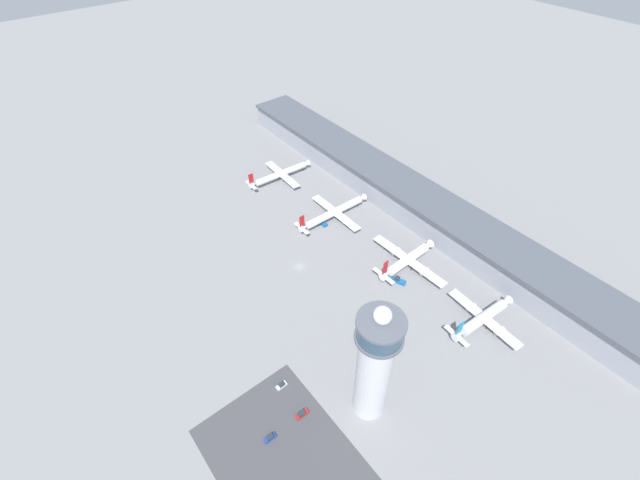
# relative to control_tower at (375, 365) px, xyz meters

# --- Properties ---
(ground_plane) EXTENTS (1000.00, 1000.00, 0.00)m
(ground_plane) POSITION_rel_control_tower_xyz_m (-68.30, 20.71, -26.28)
(ground_plane) COLOR gray
(terminal_building) EXTENTS (253.81, 25.00, 14.89)m
(terminal_building) POSITION_rel_control_tower_xyz_m (-68.30, 90.71, -18.74)
(terminal_building) COLOR #9399A3
(terminal_building) RESTS_ON ground
(control_tower) EXTENTS (14.37, 14.37, 53.63)m
(control_tower) POSITION_rel_control_tower_xyz_m (0.00, 0.00, 0.00)
(control_tower) COLOR silver
(control_tower) RESTS_ON ground
(parking_lot_surface) EXTENTS (64.00, 40.00, 0.01)m
(parking_lot_surface) POSITION_rel_control_tower_xyz_m (1.48, -33.06, -26.28)
(parking_lot_surface) COLOR #424247
(parking_lot_surface) RESTS_ON ground
(airplane_gate_alpha) EXTENTS (31.23, 40.13, 11.22)m
(airplane_gate_alpha) POSITION_rel_control_tower_xyz_m (-131.28, 53.75, -22.52)
(airplane_gate_alpha) COLOR white
(airplane_gate_alpha) RESTS_ON ground
(airplane_gate_bravo) EXTENTS (34.79, 43.05, 11.87)m
(airplane_gate_bravo) POSITION_rel_control_tower_xyz_m (-85.14, 55.43, -22.37)
(airplane_gate_bravo) COLOR white
(airplane_gate_bravo) RESTS_ON ground
(airplane_gate_charlie) EXTENTS (40.87, 33.49, 13.64)m
(airplane_gate_charlie) POSITION_rel_control_tower_xyz_m (-37.60, 59.35, -21.78)
(airplane_gate_charlie) COLOR white
(airplane_gate_charlie) RESTS_ON ground
(airplane_gate_delta) EXTENTS (34.38, 33.16, 12.92)m
(airplane_gate_delta) POSITION_rel_control_tower_xyz_m (3.44, 59.35, -22.16)
(airplane_gate_delta) COLOR silver
(airplane_gate_delta) RESTS_ON ground
(service_truck_catering) EXTENTS (7.07, 4.78, 2.91)m
(service_truck_catering) POSITION_rel_control_tower_xyz_m (-33.35, 49.42, -25.27)
(service_truck_catering) COLOR black
(service_truck_catering) RESTS_ON ground
(service_truck_fuel) EXTENTS (5.45, 7.74, 2.68)m
(service_truck_fuel) POSITION_rel_control_tower_xyz_m (-19.81, 16.62, -25.36)
(service_truck_fuel) COLOR black
(service_truck_fuel) RESTS_ON ground
(service_truck_baggage) EXTENTS (6.73, 2.98, 2.77)m
(service_truck_baggage) POSITION_rel_control_tower_xyz_m (-85.66, 48.08, -25.32)
(service_truck_baggage) COLOR black
(service_truck_baggage) RESTS_ON ground
(car_white_wagon) EXTENTS (1.93, 4.25, 1.48)m
(car_white_wagon) POSITION_rel_control_tower_xyz_m (-11.58, -33.05, -25.71)
(car_white_wagon) COLOR black
(car_white_wagon) RESTS_ON ground
(car_yellow_taxi) EXTENTS (1.92, 4.13, 1.57)m
(car_yellow_taxi) POSITION_rel_control_tower_xyz_m (-24.46, -19.60, -25.68)
(car_yellow_taxi) COLOR black
(car_yellow_taxi) RESTS_ON ground
(car_navy_sedan) EXTENTS (1.94, 4.81, 1.56)m
(car_navy_sedan) POSITION_rel_control_tower_xyz_m (-11.44, -20.14, -25.68)
(car_navy_sedan) COLOR black
(car_navy_sedan) RESTS_ON ground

